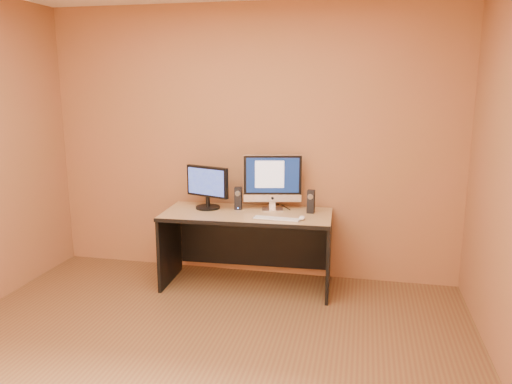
% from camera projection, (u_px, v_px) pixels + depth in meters
% --- Properties ---
extents(floor, '(4.00, 4.00, 0.00)m').
position_uv_depth(floor, '(180.00, 382.00, 3.17)').
color(floor, brown).
rests_on(floor, ground).
extents(walls, '(4.00, 4.00, 2.60)m').
position_uv_depth(walls, '(173.00, 182.00, 2.90)').
color(walls, '#985C3D').
rests_on(walls, ground).
extents(desk, '(1.56, 0.73, 0.71)m').
position_uv_depth(desk, '(247.00, 250.00, 4.62)').
color(desk, '#A77D53').
rests_on(desk, ground).
extents(imac, '(0.57, 0.31, 0.53)m').
position_uv_depth(imac, '(273.00, 182.00, 4.61)').
color(imac, silver).
rests_on(imac, desk).
extents(second_monitor, '(0.51, 0.37, 0.40)m').
position_uv_depth(second_monitor, '(207.00, 188.00, 4.67)').
color(second_monitor, black).
rests_on(second_monitor, desk).
extents(speaker_left, '(0.07, 0.08, 0.21)m').
position_uv_depth(speaker_left, '(238.00, 198.00, 4.66)').
color(speaker_left, black).
rests_on(speaker_left, desk).
extents(speaker_right, '(0.07, 0.07, 0.21)m').
position_uv_depth(speaker_right, '(311.00, 202.00, 4.52)').
color(speaker_right, black).
rests_on(speaker_right, desk).
extents(keyboard, '(0.42, 0.14, 0.02)m').
position_uv_depth(keyboard, '(276.00, 219.00, 4.31)').
color(keyboard, silver).
rests_on(keyboard, desk).
extents(mouse, '(0.06, 0.10, 0.03)m').
position_uv_depth(mouse, '(302.00, 218.00, 4.31)').
color(mouse, white).
rests_on(mouse, desk).
extents(cable_a, '(0.12, 0.18, 0.01)m').
position_uv_depth(cable_a, '(286.00, 207.00, 4.74)').
color(cable_a, black).
rests_on(cable_a, desk).
extents(cable_b, '(0.10, 0.15, 0.01)m').
position_uv_depth(cable_b, '(273.00, 206.00, 4.78)').
color(cable_b, black).
rests_on(cable_b, desk).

